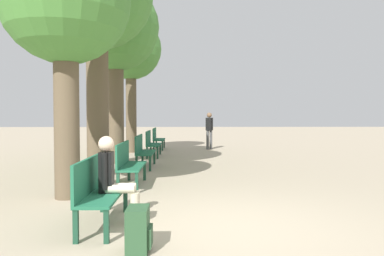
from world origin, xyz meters
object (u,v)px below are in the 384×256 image
(tree_row_3, at_px, (131,51))
(pedestrian_near, at_px, (209,128))
(bench_row_2, at_px, (143,149))
(bench_row_0, at_px, (97,187))
(bench_row_4, at_px, (157,137))
(person_seated, at_px, (115,177))
(tree_row_2, at_px, (116,30))
(tree_row_0, at_px, (65,4))
(bench_row_3, at_px, (151,142))
(backpack, at_px, (138,230))
(bench_row_1, at_px, (128,161))

(tree_row_3, xyz_separation_m, pedestrian_near, (3.19, 1.17, -3.09))
(bench_row_2, relative_size, pedestrian_near, 0.95)
(bench_row_0, relative_size, tree_row_3, 0.28)
(bench_row_4, bearing_deg, person_seated, -88.82)
(bench_row_2, distance_m, person_seated, 5.50)
(tree_row_2, bearing_deg, tree_row_0, -90.00)
(bench_row_3, distance_m, tree_row_2, 4.08)
(bench_row_3, height_order, pedestrian_near, pedestrian_near)
(bench_row_4, xyz_separation_m, tree_row_2, (-0.93, -4.51, 3.58))
(tree_row_3, xyz_separation_m, person_seated, (1.16, -9.79, -3.35))
(bench_row_3, bearing_deg, bench_row_2, -90.00)
(bench_row_2, height_order, bench_row_4, same)
(tree_row_2, distance_m, pedestrian_near, 6.32)
(tree_row_2, height_order, pedestrian_near, tree_row_2)
(tree_row_0, relative_size, tree_row_2, 0.86)
(tree_row_3, relative_size, pedestrian_near, 3.34)
(bench_row_0, distance_m, tree_row_3, 10.49)
(tree_row_3, bearing_deg, person_seated, -83.27)
(tree_row_3, relative_size, person_seated, 4.37)
(bench_row_2, distance_m, backpack, 6.58)
(tree_row_0, relative_size, tree_row_3, 0.89)
(bench_row_4, distance_m, backpack, 12.12)
(bench_row_0, relative_size, bench_row_3, 1.00)
(bench_row_2, relative_size, person_seated, 1.24)
(backpack, xyz_separation_m, pedestrian_near, (1.58, 12.01, 0.67))
(bench_row_2, height_order, tree_row_3, tree_row_3)
(tree_row_0, relative_size, backpack, 9.64)
(bench_row_2, bearing_deg, bench_row_1, -90.00)
(bench_row_3, bearing_deg, bench_row_1, -90.00)
(bench_row_2, distance_m, bench_row_3, 2.78)
(bench_row_0, height_order, bench_row_3, same)
(bench_row_3, distance_m, pedestrian_near, 3.54)
(person_seated, xyz_separation_m, pedestrian_near, (2.03, 10.96, 0.26))
(bench_row_3, relative_size, tree_row_0, 0.32)
(bench_row_1, bearing_deg, tree_row_3, 97.46)
(bench_row_2, bearing_deg, tree_row_0, -103.53)
(bench_row_2, distance_m, tree_row_2, 3.84)
(bench_row_0, distance_m, pedestrian_near, 11.26)
(tree_row_0, distance_m, person_seated, 3.47)
(bench_row_1, distance_m, tree_row_2, 5.32)
(bench_row_1, height_order, backpack, bench_row_1)
(bench_row_2, bearing_deg, bench_row_0, -90.00)
(bench_row_3, distance_m, person_seated, 8.28)
(bench_row_4, relative_size, person_seated, 1.24)
(bench_row_2, bearing_deg, tree_row_2, 131.60)
(tree_row_2, height_order, tree_row_3, tree_row_2)
(tree_row_0, height_order, person_seated, tree_row_0)
(bench_row_3, height_order, person_seated, person_seated)
(backpack, bearing_deg, tree_row_3, 98.43)
(bench_row_4, bearing_deg, bench_row_0, -90.00)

